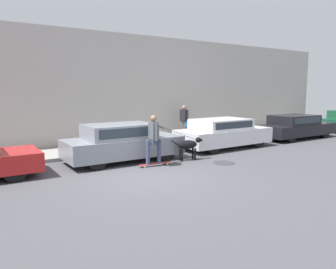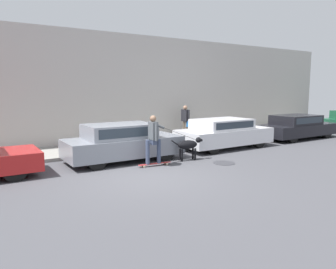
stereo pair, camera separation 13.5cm
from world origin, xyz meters
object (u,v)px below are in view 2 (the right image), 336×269
at_px(parked_car_1, 122,143).
at_px(dog, 189,145).
at_px(parked_car_2, 224,133).
at_px(pedestrian_with_bag, 185,120).
at_px(parked_car_3, 297,127).
at_px(skateboarder, 154,137).

distance_m(parked_car_1, dog, 2.31).
height_order(parked_car_2, pedestrian_with_bag, pedestrian_with_bag).
xyz_separation_m(parked_car_3, pedestrian_with_bag, (-4.95, 2.78, 0.40)).
distance_m(parked_car_1, parked_car_2, 4.70).
height_order(parked_car_1, parked_car_3, parked_car_1).
height_order(parked_car_3, pedestrian_with_bag, pedestrian_with_bag).
bearing_deg(skateboarder, parked_car_1, 117.14).
relative_size(parked_car_1, pedestrian_with_bag, 2.58).
bearing_deg(skateboarder, parked_car_3, 12.15).
xyz_separation_m(parked_car_2, parked_car_3, (4.95, 0.00, -0.04)).
height_order(parked_car_1, skateboarder, skateboarder).
relative_size(parked_car_2, skateboarder, 1.73).
bearing_deg(pedestrian_with_bag, skateboarder, 38.92).
bearing_deg(parked_car_1, pedestrian_with_bag, 31.31).
bearing_deg(parked_car_1, skateboarder, -66.56).
xyz_separation_m(parked_car_2, skateboarder, (-4.18, -1.25, 0.32)).
bearing_deg(parked_car_1, parked_car_2, 0.67).
xyz_separation_m(parked_car_1, parked_car_2, (4.70, -0.00, -0.02)).
distance_m(skateboarder, pedestrian_with_bag, 5.80).
height_order(parked_car_1, parked_car_2, parked_car_1).
bearing_deg(pedestrian_with_bag, parked_car_2, 85.02).
distance_m(parked_car_2, dog, 2.92).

